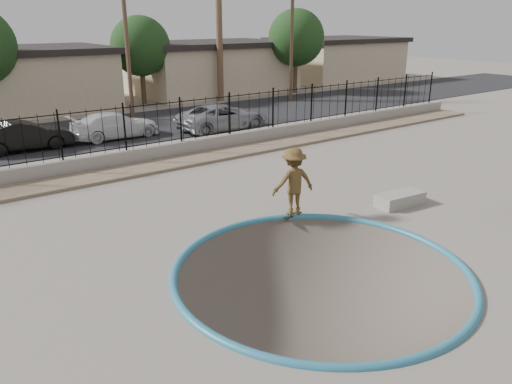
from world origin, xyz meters
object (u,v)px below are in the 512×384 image
Objects in this scene: car_c at (115,125)px; car_d at (223,117)px; skateboard at (293,215)px; car_b at (25,136)px; skater at (293,185)px; concrete_ledge at (400,199)px.

car_c is 5.47m from car_d.
car_b is at bearing 93.62° from skateboard.
skater is 3.69m from concrete_ledge.
concrete_ledge is at bearing -149.34° from car_b.
concrete_ledge is at bearing -35.92° from skateboard.
skateboard is at bearing 58.38° from skater.
car_d is (5.23, -1.60, 0.06)m from car_c.
car_d is at bearing -108.18° from car_c.
car_b is 9.51m from car_d.
car_b is at bearing 88.82° from car_c.
skater is 2.66× the size of skateboard.
skateboard is 12.43m from car_d.
car_c is at bearing 104.47° from concrete_ledge.
skateboard is 0.18× the size of car_c.
skater is 0.95m from skateboard.
concrete_ledge is 0.40× the size of car_b.
car_c reaches higher than skateboard.
skater reaches higher than concrete_ledge.
car_d is at bearing -97.76° from car_b.
car_d is at bearing -99.98° from skater.
car_c is at bearing -88.08° from car_b.
concrete_ledge is at bearing 172.76° from skater.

